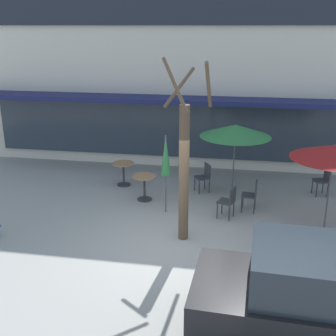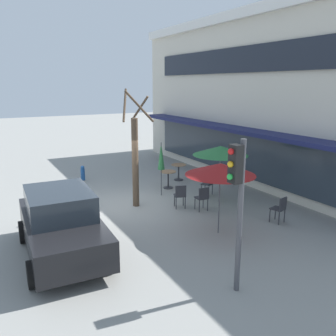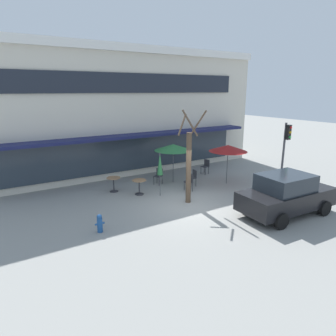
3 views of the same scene
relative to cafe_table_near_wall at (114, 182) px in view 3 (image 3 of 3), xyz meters
The scene contains 15 objects.
ground_plane 4.37m from the cafe_table_near_wall, 60.65° to the right, with size 80.00×80.00×0.00m, color gray.
building_facade 7.33m from the cafe_table_near_wall, 71.05° to the left, with size 18.68×9.10×7.63m.
cafe_table_near_wall is the anchor object (origin of this frame).
cafe_table_streetside 1.42m from the cafe_table_near_wall, 49.01° to the right, with size 0.70×0.70×0.76m.
patio_umbrella_green_folded 3.82m from the cafe_table_near_wall, ahead, with size 2.10×2.10×2.20m.
patio_umbrella_cream_folded 2.73m from the cafe_table_near_wall, 46.84° to the right, with size 0.28×0.28×2.20m.
patio_umbrella_corner_open 6.43m from the cafe_table_near_wall, 19.02° to the right, with size 2.10×2.10×2.20m.
cafe_chair_0 2.63m from the cafe_table_near_wall, ahead, with size 0.55×0.55×0.89m.
cafe_chair_1 4.28m from the cafe_table_near_wall, 18.79° to the right, with size 0.44×0.44×0.89m.
cafe_chair_2 3.94m from the cafe_table_near_wall, 29.47° to the right, with size 0.51×0.51×0.89m.
cafe_chair_3 6.22m from the cafe_table_near_wall, ahead, with size 0.48×0.48×0.89m.
parked_sedan 8.28m from the cafe_table_near_wall, 52.39° to the right, with size 4.28×2.18×1.76m.
street_tree 4.27m from the cafe_table_near_wall, 53.57° to the right, with size 1.09×1.09×4.31m.
traffic_light_pole 9.54m from the cafe_table_near_wall, 22.93° to the right, with size 0.26×0.44×3.40m.
fire_hydrant 4.56m from the cafe_table_near_wall, 118.36° to the right, with size 0.36×0.20×0.71m.
Camera 3 is at (-7.52, -10.19, 5.12)m, focal length 32.00 mm.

